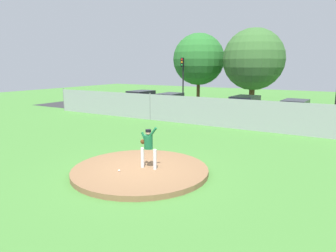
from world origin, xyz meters
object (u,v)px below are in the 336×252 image
object	(u,v)px
parked_car_teal	(245,107)
traffic_cone_orange	(210,115)
baseball	(119,171)
traffic_light_near	(183,73)
parked_car_champagne	(141,100)
parked_car_white	(295,112)
pitcher_youth	(148,144)
parked_car_burgundy	(170,103)

from	to	relation	value
parked_car_teal	traffic_cone_orange	world-z (taller)	parked_car_teal
baseball	traffic_cone_orange	xyz separation A→B (m)	(-2.18, 13.44, 0.03)
traffic_light_near	parked_car_teal	bearing A→B (deg)	-26.30
parked_car_champagne	parked_car_white	xyz separation A→B (m)	(13.63, -0.09, -0.04)
baseball	traffic_cone_orange	distance (m)	13.61
traffic_cone_orange	traffic_light_near	world-z (taller)	traffic_light_near
parked_car_teal	parked_car_white	world-z (taller)	parked_car_teal
parked_car_champagne	traffic_light_near	xyz separation A→B (m)	(2.25, 4.07, 2.47)
pitcher_youth	parked_car_teal	size ratio (longest dim) A/B	0.34
baseball	parked_car_champagne	size ratio (longest dim) A/B	0.02
baseball	traffic_cone_orange	world-z (taller)	traffic_cone_orange
pitcher_youth	baseball	bearing A→B (deg)	-129.63
traffic_light_near	parked_car_champagne	bearing A→B (deg)	-118.95
pitcher_youth	traffic_cone_orange	bearing A→B (deg)	102.96
parked_car_champagne	pitcher_youth	bearing A→B (deg)	-53.27
parked_car_white	traffic_light_near	distance (m)	12.37
parked_car_teal	baseball	bearing A→B (deg)	-89.56
parked_car_white	traffic_cone_orange	bearing A→B (deg)	-164.01
parked_car_white	baseball	bearing A→B (deg)	-103.59
baseball	parked_car_teal	bearing A→B (deg)	90.44
baseball	parked_car_white	world-z (taller)	parked_car_white
parked_car_burgundy	traffic_cone_orange	size ratio (longest dim) A/B	7.90
traffic_cone_orange	baseball	bearing A→B (deg)	-80.80
traffic_cone_orange	parked_car_white	bearing A→B (deg)	15.99
traffic_light_near	baseball	bearing A→B (deg)	-68.16
pitcher_youth	parked_car_champagne	size ratio (longest dim) A/B	0.36
pitcher_youth	parked_car_burgundy	distance (m)	15.77
parked_car_burgundy	parked_car_white	distance (m)	10.26
parked_car_burgundy	parked_car_champagne	distance (m)	3.40
parked_car_burgundy	parked_car_champagne	size ratio (longest dim) A/B	0.97
parked_car_burgundy	parked_car_white	world-z (taller)	parked_car_burgundy
parked_car_teal	parked_car_burgundy	world-z (taller)	parked_car_teal
traffic_cone_orange	pitcher_youth	bearing A→B (deg)	-77.04
pitcher_youth	traffic_light_near	distance (m)	20.36
parked_car_burgundy	traffic_light_near	distance (m)	5.22
parked_car_teal	parked_car_white	bearing A→B (deg)	-6.12
parked_car_champagne	traffic_cone_orange	size ratio (longest dim) A/B	8.16
baseball	traffic_light_near	size ratio (longest dim) A/B	0.02
parked_car_burgundy	parked_car_white	xyz separation A→B (m)	(10.25, 0.27, -0.01)
baseball	pitcher_youth	bearing A→B (deg)	50.37
baseball	parked_car_white	size ratio (longest dim) A/B	0.02
pitcher_youth	parked_car_white	bearing A→B (deg)	78.35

